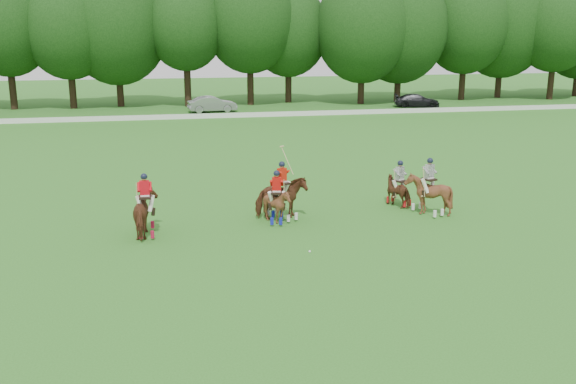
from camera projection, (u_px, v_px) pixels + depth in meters
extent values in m
plane|color=#2C671D|center=(266.00, 263.00, 21.89)|extent=(180.00, 180.00, 0.00)
cylinder|color=black|center=(12.00, 84.00, 64.33)|extent=(0.70, 0.70, 4.98)
ellipsoid|color=black|center=(6.00, 25.00, 62.92)|extent=(8.80, 8.80, 10.12)
cylinder|color=black|center=(72.00, 86.00, 65.10)|extent=(0.70, 0.70, 4.64)
ellipsoid|color=black|center=(68.00, 28.00, 63.73)|extent=(8.80, 8.80, 10.13)
cylinder|color=black|center=(120.00, 86.00, 67.03)|extent=(0.70, 0.70, 4.31)
ellipsoid|color=black|center=(116.00, 25.00, 65.52)|extent=(10.67, 10.67, 12.27)
cylinder|color=black|center=(187.00, 81.00, 66.84)|extent=(0.70, 0.70, 5.24)
ellipsoid|color=black|center=(185.00, 25.00, 65.46)|extent=(8.06, 8.06, 9.26)
cylinder|color=black|center=(250.00, 80.00, 68.38)|extent=(0.70, 0.70, 5.19)
ellipsoid|color=black|center=(250.00, 21.00, 66.87)|extent=(9.50, 9.50, 10.92)
cylinder|color=black|center=(288.00, 82.00, 70.64)|extent=(0.70, 0.70, 4.48)
ellipsoid|color=black|center=(288.00, 31.00, 69.31)|extent=(8.60, 8.60, 9.89)
cylinder|color=black|center=(361.00, 84.00, 69.48)|extent=(0.70, 0.70, 4.21)
ellipsoid|color=black|center=(363.00, 28.00, 68.04)|extent=(10.11, 10.11, 11.63)
cylinder|color=black|center=(398.00, 83.00, 71.70)|extent=(0.70, 0.70, 4.07)
ellipsoid|color=black|center=(400.00, 28.00, 70.24)|extent=(10.46, 10.46, 12.03)
cylinder|color=black|center=(462.00, 79.00, 73.36)|extent=(0.70, 0.70, 4.79)
ellipsoid|color=black|center=(466.00, 25.00, 71.90)|extent=(9.47, 9.47, 10.89)
cylinder|color=black|center=(499.00, 79.00, 75.93)|extent=(0.70, 0.70, 4.44)
ellipsoid|color=black|center=(503.00, 24.00, 74.40)|extent=(10.84, 10.84, 12.47)
cylinder|color=black|center=(551.00, 78.00, 73.81)|extent=(0.70, 0.70, 4.86)
ellipsoid|color=black|center=(556.00, 26.00, 72.40)|extent=(8.94, 8.94, 10.28)
cylinder|color=black|center=(576.00, 80.00, 77.83)|extent=(0.70, 0.70, 3.90)
cube|color=white|center=(195.00, 116.00, 57.93)|extent=(120.00, 0.10, 0.44)
imported|color=gray|center=(212.00, 104.00, 62.46)|extent=(4.86, 2.13, 1.55)
imported|color=black|center=(417.00, 101.00, 66.65)|extent=(4.98, 3.02, 1.35)
imported|color=#522A16|center=(146.00, 213.00, 24.71)|extent=(0.96, 2.10, 1.77)
cube|color=black|center=(145.00, 197.00, 24.55)|extent=(0.44, 0.56, 0.08)
cylinder|color=tan|center=(137.00, 199.00, 24.51)|extent=(0.03, 0.21, 1.29)
imported|color=#522A16|center=(282.00, 199.00, 26.85)|extent=(2.29, 2.20, 1.79)
cube|color=black|center=(282.00, 183.00, 26.69)|extent=(0.66, 0.70, 0.08)
cylinder|color=tan|center=(287.00, 161.00, 26.66)|extent=(0.41, 0.68, 1.08)
imported|color=#522A16|center=(277.00, 205.00, 26.38)|extent=(1.47, 1.58, 1.48)
cube|color=black|center=(277.00, 193.00, 26.25)|extent=(0.55, 0.64, 0.08)
cylinder|color=tan|center=(284.00, 194.00, 26.26)|extent=(0.08, 0.21, 1.29)
imported|color=#522A16|center=(399.00, 191.00, 28.96)|extent=(1.39, 1.76, 1.35)
cube|color=black|center=(400.00, 181.00, 28.84)|extent=(0.65, 0.70, 0.08)
cylinder|color=tan|center=(395.00, 183.00, 28.68)|extent=(0.12, 0.20, 1.29)
imported|color=#522A16|center=(428.00, 194.00, 27.54)|extent=(1.94, 2.04, 1.80)
cube|color=black|center=(429.00, 179.00, 27.38)|extent=(0.61, 0.68, 0.08)
cylinder|color=tan|center=(424.00, 182.00, 27.24)|extent=(0.10, 0.21, 1.29)
sphere|color=white|center=(310.00, 252.00, 22.94)|extent=(0.09, 0.09, 0.09)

